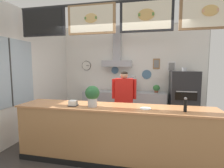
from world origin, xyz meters
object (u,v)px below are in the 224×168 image
(espresso_machine, at_px, (127,84))
(potted_basil, at_px, (156,88))
(pizza_oven, at_px, (183,98))
(pepper_grinder, at_px, (185,105))
(basil_vase, at_px, (92,95))
(potted_oregano, at_px, (116,88))
(condiment_plate, at_px, (146,108))
(shop_worker, at_px, (124,101))
(napkin_holder, at_px, (73,103))

(espresso_machine, distance_m, potted_basil, 0.89)
(pizza_oven, xyz_separation_m, pepper_grinder, (-0.42, -2.33, 0.33))
(espresso_machine, xyz_separation_m, basil_vase, (-0.31, -2.41, 0.05))
(potted_oregano, relative_size, condiment_plate, 1.12)
(shop_worker, relative_size, condiment_plate, 8.54)
(shop_worker, xyz_separation_m, espresso_machine, (-0.06, 1.12, 0.30))
(potted_basil, bearing_deg, pepper_grinder, -82.69)
(potted_basil, relative_size, napkin_holder, 1.44)
(espresso_machine, bearing_deg, pizza_oven, -3.42)
(basil_vase, relative_size, condiment_plate, 1.98)
(potted_oregano, height_order, basil_vase, basil_vase)
(pizza_oven, height_order, potted_basil, pizza_oven)
(pizza_oven, bearing_deg, potted_basil, 167.85)
(espresso_machine, height_order, pepper_grinder, espresso_machine)
(pizza_oven, height_order, condiment_plate, pizza_oven)
(potted_basil, xyz_separation_m, condiment_plate, (-0.28, -2.44, -0.03))
(espresso_machine, bearing_deg, pepper_grinder, -63.75)
(shop_worker, xyz_separation_m, potted_oregano, (-0.43, 1.14, 0.18))
(shop_worker, distance_m, basil_vase, 1.39)
(shop_worker, bearing_deg, potted_oregano, -73.12)
(pizza_oven, distance_m, napkin_holder, 3.27)
(basil_vase, height_order, napkin_holder, basil_vase)
(condiment_plate, xyz_separation_m, pepper_grinder, (0.60, -0.05, 0.11))
(espresso_machine, relative_size, napkin_holder, 2.97)
(basil_vase, xyz_separation_m, napkin_holder, (-0.36, -0.01, -0.15))
(potted_oregano, bearing_deg, pepper_grinder, -57.20)
(potted_basil, bearing_deg, pizza_oven, -12.15)
(espresso_machine, relative_size, condiment_plate, 2.61)
(shop_worker, distance_m, potted_basil, 1.45)
(potted_basil, bearing_deg, basil_vase, -115.74)
(pizza_oven, relative_size, shop_worker, 1.05)
(napkin_holder, bearing_deg, pepper_grinder, -0.20)
(shop_worker, bearing_deg, napkin_holder, 56.65)
(espresso_machine, bearing_deg, basil_vase, -97.45)
(pizza_oven, xyz_separation_m, basil_vase, (-1.93, -2.31, 0.41))
(pizza_oven, xyz_separation_m, napkin_holder, (-2.29, -2.32, 0.26))
(napkin_holder, bearing_deg, shop_worker, 60.68)
(shop_worker, bearing_deg, basil_vase, 69.92)
(basil_vase, distance_m, napkin_holder, 0.39)
(potted_basil, distance_m, condiment_plate, 2.45)
(napkin_holder, bearing_deg, potted_oregano, 83.09)
(pizza_oven, relative_size, napkin_holder, 10.26)
(potted_oregano, relative_size, pepper_grinder, 0.90)
(espresso_machine, xyz_separation_m, condiment_plate, (0.59, -2.38, -0.14))
(potted_oregano, relative_size, napkin_holder, 1.27)
(shop_worker, height_order, potted_basil, shop_worker)
(shop_worker, relative_size, potted_oregano, 7.63)
(potted_oregano, height_order, napkin_holder, potted_oregano)
(shop_worker, relative_size, pepper_grinder, 6.89)
(pizza_oven, relative_size, espresso_machine, 3.46)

